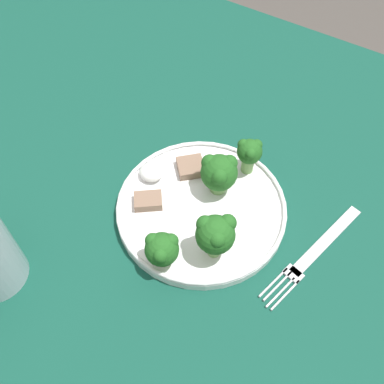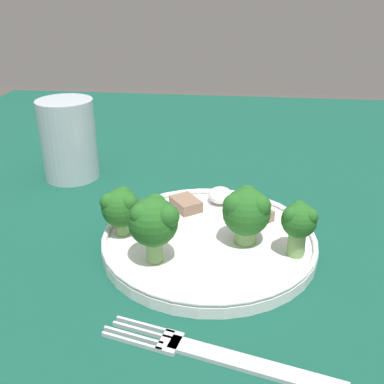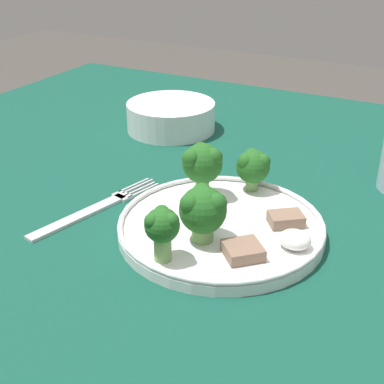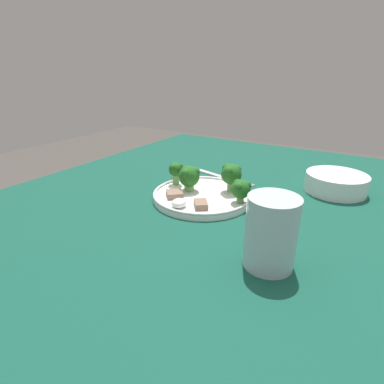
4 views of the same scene
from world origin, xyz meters
name	(u,v)px [view 1 (image 1 of 4)]	position (x,y,z in m)	size (l,w,h in m)	color
ground_plane	(176,370)	(0.00, 0.00, 0.00)	(8.00, 8.00, 0.00)	#4C4742
table	(162,258)	(0.00, 0.00, 0.68)	(1.32, 1.04, 0.77)	#114738
dinner_plate	(201,208)	(-0.04, -0.05, 0.78)	(0.23, 0.23, 0.02)	white
fork	(314,252)	(-0.20, -0.07, 0.77)	(0.06, 0.19, 0.00)	silver
broccoli_floret_near_rim_left	(249,153)	(-0.06, -0.14, 0.82)	(0.04, 0.04, 0.06)	#709E56
broccoli_floret_center_left	(217,232)	(-0.09, 0.00, 0.83)	(0.05, 0.05, 0.07)	#709E56
broccoli_floret_back_left	(219,172)	(-0.04, -0.09, 0.82)	(0.05, 0.05, 0.06)	#709E56
broccoli_floret_front_left	(162,249)	(-0.04, 0.05, 0.82)	(0.04, 0.04, 0.05)	#709E56
meat_slice_front_slice	(191,167)	(0.01, -0.10, 0.79)	(0.05, 0.05, 0.01)	#846651
meat_slice_middle_slice	(148,201)	(0.03, -0.02, 0.79)	(0.05, 0.04, 0.01)	#846651
sauce_dollop	(151,172)	(0.05, -0.06, 0.79)	(0.03, 0.03, 0.02)	white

